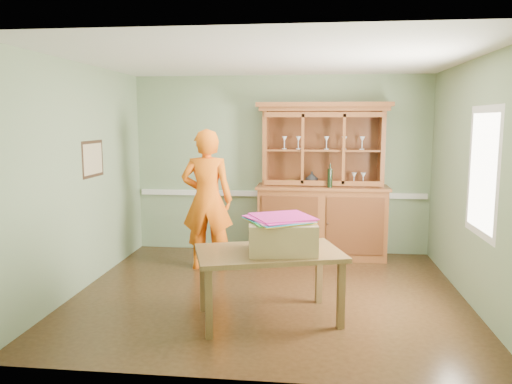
# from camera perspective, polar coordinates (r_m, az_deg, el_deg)

# --- Properties ---
(floor) EXTENTS (4.50, 4.50, 0.00)m
(floor) POSITION_cam_1_polar(r_m,az_deg,el_deg) (6.01, 1.46, -11.52)
(floor) COLOR #462D16
(floor) RESTS_ON ground
(ceiling) EXTENTS (4.50, 4.50, 0.00)m
(ceiling) POSITION_cam_1_polar(r_m,az_deg,el_deg) (5.70, 1.56, 14.98)
(ceiling) COLOR white
(ceiling) RESTS_ON wall_back
(wall_back) EXTENTS (4.50, 0.00, 4.50)m
(wall_back) POSITION_cam_1_polar(r_m,az_deg,el_deg) (7.68, 2.82, 3.12)
(wall_back) COLOR gray
(wall_back) RESTS_ON floor
(wall_left) EXTENTS (0.00, 4.00, 4.00)m
(wall_left) POSITION_cam_1_polar(r_m,az_deg,el_deg) (6.30, -19.33, 1.57)
(wall_left) COLOR gray
(wall_left) RESTS_ON floor
(wall_right) EXTENTS (0.00, 4.00, 4.00)m
(wall_right) POSITION_cam_1_polar(r_m,az_deg,el_deg) (5.94, 23.68, 0.96)
(wall_right) COLOR gray
(wall_right) RESTS_ON floor
(wall_front) EXTENTS (4.50, 0.00, 4.50)m
(wall_front) POSITION_cam_1_polar(r_m,az_deg,el_deg) (3.73, -1.19, -2.24)
(wall_front) COLOR gray
(wall_front) RESTS_ON floor
(chair_rail) EXTENTS (4.41, 0.05, 0.08)m
(chair_rail) POSITION_cam_1_polar(r_m,az_deg,el_deg) (7.71, 2.78, -0.23)
(chair_rail) COLOR white
(chair_rail) RESTS_ON wall_back
(framed_map) EXTENTS (0.03, 0.60, 0.46)m
(framed_map) POSITION_cam_1_polar(r_m,az_deg,el_deg) (6.55, -18.11, 3.61)
(framed_map) COLOR #362215
(framed_map) RESTS_ON wall_left
(window_panel) EXTENTS (0.03, 0.96, 1.36)m
(window_panel) POSITION_cam_1_polar(r_m,az_deg,el_deg) (5.63, 24.45, 2.10)
(window_panel) COLOR white
(window_panel) RESTS_ON wall_right
(china_hutch) EXTENTS (1.94, 0.64, 2.28)m
(china_hutch) POSITION_cam_1_polar(r_m,az_deg,el_deg) (7.48, 7.53, -1.32)
(china_hutch) COLOR brown
(china_hutch) RESTS_ON floor
(dining_table) EXTENTS (1.63, 1.25, 0.72)m
(dining_table) POSITION_cam_1_polar(r_m,az_deg,el_deg) (5.09, 1.49, -7.65)
(dining_table) COLOR brown
(dining_table) RESTS_ON floor
(cardboard_box) EXTENTS (0.73, 0.61, 0.31)m
(cardboard_box) POSITION_cam_1_polar(r_m,az_deg,el_deg) (4.99, 3.00, -5.16)
(cardboard_box) COLOR #95794C
(cardboard_box) RESTS_ON dining_table
(kite_stack) EXTENTS (0.75, 0.75, 0.05)m
(kite_stack) POSITION_cam_1_polar(r_m,az_deg,el_deg) (4.95, 2.76, -3.11)
(kite_stack) COLOR #FFAE20
(kite_stack) RESTS_ON cardboard_box
(person) EXTENTS (0.72, 0.49, 1.92)m
(person) POSITION_cam_1_polar(r_m,az_deg,el_deg) (6.80, -5.61, -0.89)
(person) COLOR orange
(person) RESTS_ON floor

